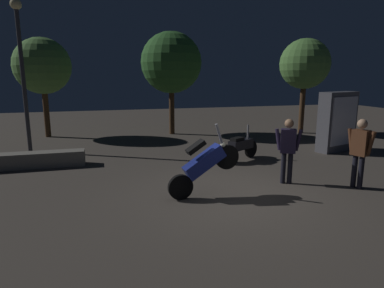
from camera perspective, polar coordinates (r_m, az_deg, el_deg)
The scene contains 11 objects.
ground_plane at distance 7.67m, azimuth 6.33°, elevation -8.74°, with size 40.00×40.00×0.00m, color #4C443D.
motorcycle_blue_foreground at distance 7.36m, azimuth 2.04°, elevation -3.47°, with size 1.66×0.38×1.63m.
motorcycle_black_parked_left at distance 10.72m, azimuth 8.33°, elevation -0.46°, with size 1.50×0.90×1.11m.
person_rider_beside at distance 8.54m, azimuth 16.06°, elevation -0.27°, with size 0.62×0.39×1.63m.
person_bystander_far at distance 8.78m, azimuth 26.76°, elevation -0.54°, with size 0.35×0.65×1.68m.
streetlamp_near at distance 12.92m, azimuth -27.15°, elevation 12.96°, with size 0.36×0.36×5.12m.
tree_left_bg at distance 15.31m, azimuth -3.57°, elevation 13.65°, with size 2.71×2.71×4.57m.
tree_center_bg at distance 16.38m, azimuth 18.72°, elevation 12.75°, with size 2.26×2.26×4.30m.
tree_right_bg at distance 15.85m, azimuth -24.19°, elevation 12.00°, with size 2.37×2.37×4.24m.
kiosk_billboard at distance 12.94m, azimuth 23.59°, elevation 3.52°, with size 1.68×0.95×2.10m.
planter_wall_low at distance 10.88m, azimuth -25.95°, elevation -2.50°, with size 3.08×0.50×0.45m.
Camera 1 is at (-2.71, -6.67, 2.66)m, focal length 31.23 mm.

